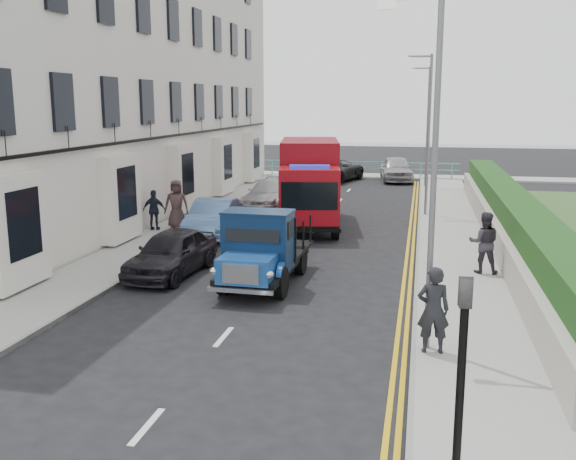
{
  "coord_description": "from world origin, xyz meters",
  "views": [
    {
      "loc": [
        4.06,
        -14.61,
        5.01
      ],
      "look_at": [
        0.38,
        3.03,
        1.4
      ],
      "focal_mm": 40.0,
      "sensor_mm": 36.0,
      "label": 1
    }
  ],
  "objects_px": {
    "red_lorry": "(310,181)",
    "pedestrian_east_near": "(433,310)",
    "lamp_mid": "(426,126)",
    "bedford_lorry": "(260,253)",
    "lamp_near": "(428,156)",
    "lamp_far": "(426,120)",
    "parked_car_front": "(171,253)"
  },
  "relations": [
    {
      "from": "lamp_near",
      "to": "pedestrian_east_near",
      "type": "bearing_deg",
      "value": -47.5
    },
    {
      "from": "bedford_lorry",
      "to": "parked_car_front",
      "type": "xyz_separation_m",
      "value": [
        -2.89,
        0.85,
        -0.31
      ]
    },
    {
      "from": "bedford_lorry",
      "to": "red_lorry",
      "type": "bearing_deg",
      "value": 92.92
    },
    {
      "from": "lamp_far",
      "to": "lamp_mid",
      "type": "bearing_deg",
      "value": -90.0
    },
    {
      "from": "lamp_far",
      "to": "bedford_lorry",
      "type": "height_order",
      "value": "lamp_far"
    },
    {
      "from": "lamp_near",
      "to": "bedford_lorry",
      "type": "height_order",
      "value": "lamp_near"
    },
    {
      "from": "lamp_far",
      "to": "pedestrian_east_near",
      "type": "bearing_deg",
      "value": -89.51
    },
    {
      "from": "lamp_mid",
      "to": "red_lorry",
      "type": "bearing_deg",
      "value": -146.56
    },
    {
      "from": "lamp_near",
      "to": "pedestrian_east_near",
      "type": "distance_m",
      "value": 3.02
    },
    {
      "from": "bedford_lorry",
      "to": "parked_car_front",
      "type": "height_order",
      "value": "bedford_lorry"
    },
    {
      "from": "bedford_lorry",
      "to": "red_lorry",
      "type": "distance_m",
      "value": 9.29
    },
    {
      "from": "lamp_mid",
      "to": "pedestrian_east_near",
      "type": "distance_m",
      "value": 16.52
    },
    {
      "from": "lamp_far",
      "to": "parked_car_front",
      "type": "xyz_separation_m",
      "value": [
        -7.2,
        -21.41,
        -3.32
      ]
    },
    {
      "from": "lamp_far",
      "to": "bedford_lorry",
      "type": "bearing_deg",
      "value": -100.96
    },
    {
      "from": "red_lorry",
      "to": "parked_car_front",
      "type": "relative_size",
      "value": 1.75
    },
    {
      "from": "pedestrian_east_near",
      "to": "lamp_mid",
      "type": "bearing_deg",
      "value": -96.05
    },
    {
      "from": "lamp_near",
      "to": "parked_car_front",
      "type": "bearing_deg",
      "value": 147.51
    },
    {
      "from": "lamp_far",
      "to": "bedford_lorry",
      "type": "relative_size",
      "value": 1.53
    },
    {
      "from": "bedford_lorry",
      "to": "parked_car_front",
      "type": "bearing_deg",
      "value": 164.99
    },
    {
      "from": "lamp_mid",
      "to": "red_lorry",
      "type": "xyz_separation_m",
      "value": [
        -4.56,
        -3.01,
        -2.15
      ]
    },
    {
      "from": "lamp_far",
      "to": "bedford_lorry",
      "type": "xyz_separation_m",
      "value": [
        -4.31,
        -22.26,
        -3.01
      ]
    },
    {
      "from": "pedestrian_east_near",
      "to": "red_lorry",
      "type": "bearing_deg",
      "value": -76.94
    },
    {
      "from": "lamp_mid",
      "to": "lamp_far",
      "type": "bearing_deg",
      "value": 90.0
    },
    {
      "from": "parked_car_front",
      "to": "lamp_near",
      "type": "bearing_deg",
      "value": -28.24
    },
    {
      "from": "lamp_far",
      "to": "red_lorry",
      "type": "xyz_separation_m",
      "value": [
        -4.56,
        -13.01,
        -2.15
      ]
    },
    {
      "from": "lamp_near",
      "to": "lamp_far",
      "type": "xyz_separation_m",
      "value": [
        0.0,
        26.0,
        0.0
      ]
    },
    {
      "from": "red_lorry",
      "to": "pedestrian_east_near",
      "type": "xyz_separation_m",
      "value": [
        4.79,
        -13.23,
        -0.85
      ]
    },
    {
      "from": "red_lorry",
      "to": "parked_car_front",
      "type": "height_order",
      "value": "red_lorry"
    },
    {
      "from": "lamp_mid",
      "to": "pedestrian_east_near",
      "type": "xyz_separation_m",
      "value": [
        0.22,
        -16.24,
        -3.0
      ]
    },
    {
      "from": "pedestrian_east_near",
      "to": "lamp_near",
      "type": "bearing_deg",
      "value": -54.33
    },
    {
      "from": "bedford_lorry",
      "to": "parked_car_front",
      "type": "relative_size",
      "value": 1.16
    },
    {
      "from": "lamp_mid",
      "to": "pedestrian_east_near",
      "type": "bearing_deg",
      "value": -89.21
    }
  ]
}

